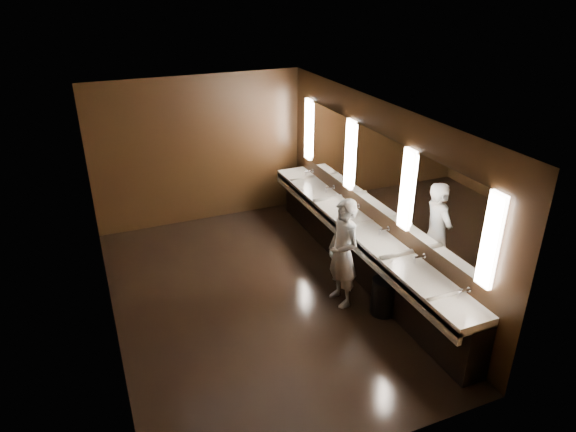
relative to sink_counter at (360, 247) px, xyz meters
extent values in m
plane|color=black|center=(-1.79, 0.00, -0.50)|extent=(6.00, 6.00, 0.00)
cube|color=#2D2D2B|center=(-1.79, 0.00, 2.30)|extent=(4.00, 6.00, 0.02)
cube|color=black|center=(-1.79, 3.00, 0.90)|extent=(4.00, 0.02, 2.80)
cube|color=black|center=(-1.79, -3.00, 0.90)|extent=(4.00, 0.02, 2.80)
cube|color=black|center=(-3.79, 0.00, 0.90)|extent=(0.02, 6.00, 2.80)
cube|color=black|center=(0.21, 0.00, 0.90)|extent=(0.02, 6.00, 2.80)
cube|color=black|center=(0.03, 0.00, -0.09)|extent=(0.36, 5.40, 0.81)
cube|color=white|center=(-0.07, 0.00, 0.35)|extent=(0.55, 5.40, 0.12)
cube|color=white|center=(-0.31, 0.00, 0.27)|extent=(0.06, 5.40, 0.18)
cylinder|color=silver|center=(0.12, -2.20, 0.49)|extent=(0.18, 0.04, 0.04)
cylinder|color=silver|center=(0.12, -1.32, 0.49)|extent=(0.18, 0.04, 0.04)
cylinder|color=silver|center=(0.12, -0.44, 0.49)|extent=(0.18, 0.04, 0.04)
cylinder|color=silver|center=(0.12, 0.44, 0.49)|extent=(0.18, 0.04, 0.04)
cylinder|color=silver|center=(0.12, 1.32, 0.49)|extent=(0.18, 0.04, 0.04)
cylinder|color=silver|center=(0.12, 2.20, 0.49)|extent=(0.18, 0.04, 0.04)
cube|color=white|center=(0.18, -2.40, 1.25)|extent=(0.06, 0.22, 1.15)
cube|color=white|center=(0.19, -1.60, 1.25)|extent=(0.03, 1.32, 1.15)
cube|color=white|center=(0.18, -0.80, 1.25)|extent=(0.06, 0.23, 1.15)
cube|color=white|center=(0.19, 0.00, 1.25)|extent=(0.03, 1.32, 1.15)
cube|color=white|center=(0.18, 0.80, 1.25)|extent=(0.06, 0.23, 1.15)
cube|color=white|center=(0.19, 1.60, 1.25)|extent=(0.03, 1.32, 1.15)
cube|color=white|center=(0.18, 2.40, 1.25)|extent=(0.06, 0.22, 1.15)
imported|color=#94BCDC|center=(-0.64, -0.58, 0.32)|extent=(0.43, 0.62, 1.64)
cylinder|color=black|center=(-0.22, -1.06, -0.22)|extent=(0.36, 0.36, 0.55)
camera|label=1|loc=(-3.81, -6.13, 3.94)|focal=32.00mm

